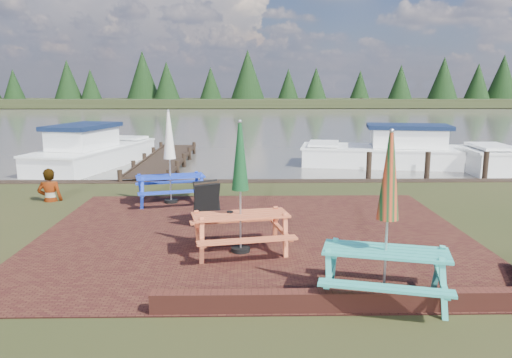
{
  "coord_description": "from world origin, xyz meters",
  "views": [
    {
      "loc": [
        -0.16,
        -9.12,
        3.13
      ],
      "look_at": [
        0.06,
        2.14,
        1.0
      ],
      "focal_mm": 35.0,
      "sensor_mm": 36.0,
      "label": 1
    }
  ],
  "objects": [
    {
      "name": "picnic_table_blue",
      "position": [
        -2.19,
        3.97,
        0.87
      ],
      "size": [
        2.12,
        1.98,
        2.47
      ],
      "rotation": [
        0.0,
        0.0,
        0.26
      ],
      "color": "#1631AC",
      "rests_on": "ground"
    },
    {
      "name": "brick_wall",
      "position": [
        2.15,
        -2.42,
        0.15
      ],
      "size": [
        6.21,
        1.79,
        0.3
      ],
      "color": "#4C1E16",
      "rests_on": "ground"
    },
    {
      "name": "boat_jetty",
      "position": [
        -6.47,
        11.33,
        0.39
      ],
      "size": [
        3.89,
        7.14,
        1.97
      ],
      "rotation": [
        0.0,
        0.0,
        -0.24
      ],
      "color": "white",
      "rests_on": "ground"
    },
    {
      "name": "boat_near",
      "position": [
        5.82,
        11.26,
        0.37
      ],
      "size": [
        7.3,
        3.66,
        1.89
      ],
      "rotation": [
        0.0,
        0.0,
        1.39
      ],
      "color": "white",
      "rests_on": "ground"
    },
    {
      "name": "water",
      "position": [
        0.0,
        37.0,
        0.0
      ],
      "size": [
        120.0,
        60.0,
        0.02
      ],
      "primitive_type": "cube",
      "color": "#4A463F",
      "rests_on": "ground"
    },
    {
      "name": "far_treeline",
      "position": [
        0.0,
        66.0,
        3.28
      ],
      "size": [
        120.0,
        10.0,
        8.1
      ],
      "color": "black",
      "rests_on": "ground"
    },
    {
      "name": "person",
      "position": [
        -5.52,
        4.26,
        0.9
      ],
      "size": [
        0.7,
        0.5,
        1.79
      ],
      "primitive_type": "imported",
      "rotation": [
        0.0,
        0.0,
        3.26
      ],
      "color": "gray",
      "rests_on": "ground"
    },
    {
      "name": "ground",
      "position": [
        0.0,
        0.0,
        0.0
      ],
      "size": [
        120.0,
        120.0,
        0.0
      ],
      "primitive_type": "plane",
      "color": "black",
      "rests_on": "ground"
    },
    {
      "name": "chalkboard",
      "position": [
        -1.06,
        1.88,
        0.5
      ],
      "size": [
        0.64,
        0.83,
        0.97
      ],
      "rotation": [
        0.0,
        0.0,
        0.53
      ],
      "color": "black",
      "rests_on": "ground"
    },
    {
      "name": "jetty",
      "position": [
        -3.5,
        11.28,
        0.11
      ],
      "size": [
        1.76,
        9.08,
        1.0
      ],
      "color": "black",
      "rests_on": "ground"
    },
    {
      "name": "picnic_table_red",
      "position": [
        -0.27,
        -0.07,
        0.87
      ],
      "size": [
        2.06,
        1.9,
        2.48
      ],
      "rotation": [
        0.0,
        0.0,
        0.19
      ],
      "color": "#CD5B34",
      "rests_on": "ground"
    },
    {
      "name": "paving",
      "position": [
        0.0,
        1.0,
        0.01
      ],
      "size": [
        9.0,
        7.5,
        0.02
      ],
      "primitive_type": "cube",
      "color": "#351411",
      "rests_on": "ground"
    },
    {
      "name": "picnic_table_teal",
      "position": [
        1.87,
        -2.2,
        0.88
      ],
      "size": [
        2.15,
        2.0,
        2.5
      ],
      "rotation": [
        0.0,
        0.0,
        -0.26
      ],
      "color": "teal",
      "rests_on": "ground"
    }
  ]
}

